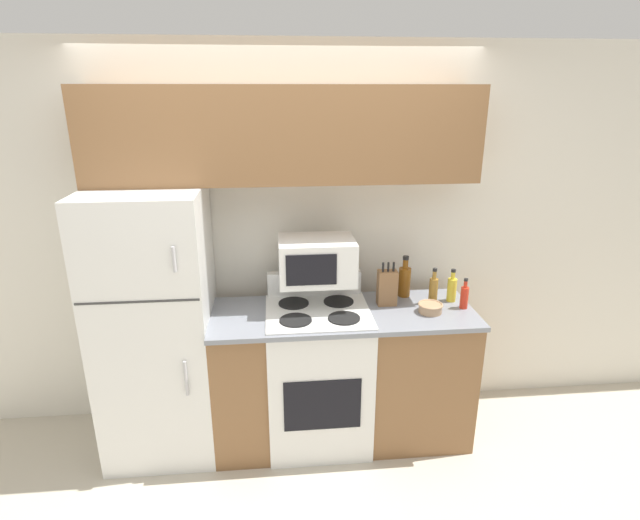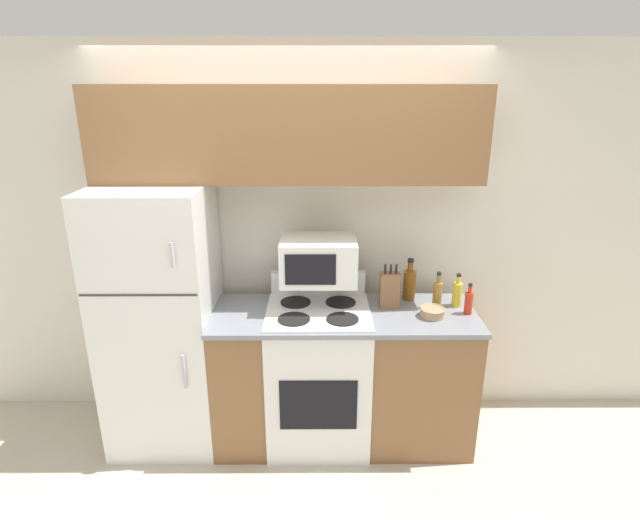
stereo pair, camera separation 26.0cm
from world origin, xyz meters
name	(u,v)px [view 2 (the right image)]	position (x,y,z in m)	size (l,w,h in m)	color
ground_plane	(290,464)	(0.00, 0.00, 0.00)	(12.00, 12.00, 0.00)	beige
wall_back	(292,240)	(0.00, 0.71, 1.27)	(8.00, 0.05, 2.55)	silver
lower_cabinets	(343,376)	(0.34, 0.28, 0.47)	(1.65, 0.61, 0.93)	brown
refrigerator	(162,319)	(-0.82, 0.33, 0.86)	(0.68, 0.70, 1.72)	white
upper_cabinets	(288,134)	(0.00, 0.50, 2.00)	(2.33, 0.36, 0.56)	brown
stove	(318,374)	(0.18, 0.27, 0.49)	(0.65, 0.59, 1.10)	white
microwave	(318,260)	(0.18, 0.37, 1.24)	(0.47, 0.36, 0.27)	white
knife_block	(390,290)	(0.63, 0.35, 1.05)	(0.12, 0.08, 0.29)	brown
bowl	(432,312)	(0.87, 0.20, 0.97)	(0.15, 0.15, 0.06)	tan
bottle_cooking_spray	(457,293)	(1.06, 0.36, 1.02)	(0.06, 0.06, 0.22)	gold
bottle_hot_sauce	(469,302)	(1.10, 0.25, 1.01)	(0.05, 0.05, 0.20)	red
bottle_vinegar	(437,294)	(0.93, 0.34, 1.03)	(0.06, 0.06, 0.24)	olive
bottle_whiskey	(409,283)	(0.78, 0.48, 1.04)	(0.08, 0.08, 0.28)	brown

